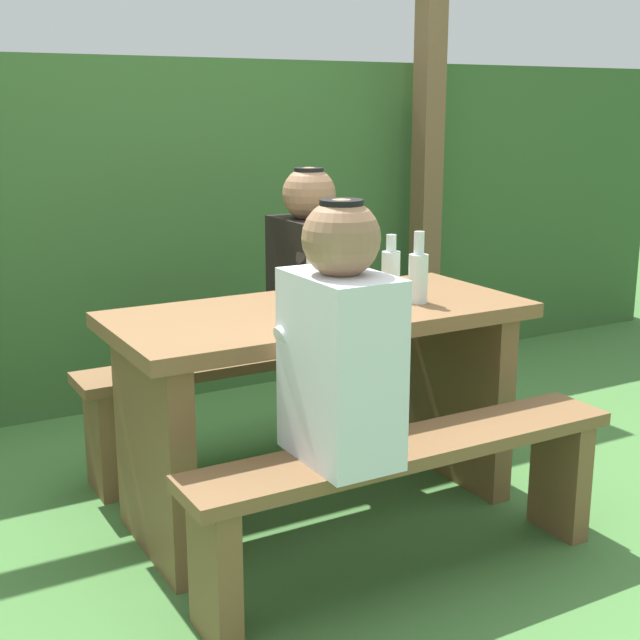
{
  "coord_description": "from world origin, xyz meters",
  "views": [
    {
      "loc": [
        -1.41,
        -2.48,
        1.4
      ],
      "look_at": [
        0.0,
        0.0,
        0.7
      ],
      "focal_mm": 49.14,
      "sensor_mm": 36.0,
      "label": 1
    }
  ],
  "objects_px": {
    "picnic_table": "(320,375)",
    "bottle_right": "(391,272)",
    "bottle_left": "(315,277)",
    "drinking_glass": "(344,284)",
    "bench_far": "(255,384)",
    "bench_near": "(408,481)",
    "person_white_shirt": "(340,342)",
    "bottle_center": "(418,275)",
    "person_black_coat": "(310,266)"
  },
  "relations": [
    {
      "from": "bench_near",
      "to": "bottle_right",
      "type": "relative_size",
      "value": 6.26
    },
    {
      "from": "bench_near",
      "to": "person_black_coat",
      "type": "height_order",
      "value": "person_black_coat"
    },
    {
      "from": "drinking_glass",
      "to": "bottle_right",
      "type": "bearing_deg",
      "value": -44.64
    },
    {
      "from": "bench_far",
      "to": "person_black_coat",
      "type": "relative_size",
      "value": 1.95
    },
    {
      "from": "bench_near",
      "to": "picnic_table",
      "type": "bearing_deg",
      "value": 90.0
    },
    {
      "from": "drinking_glass",
      "to": "bottle_left",
      "type": "bearing_deg",
      "value": -155.32
    },
    {
      "from": "drinking_glass",
      "to": "bench_far",
      "type": "bearing_deg",
      "value": 113.37
    },
    {
      "from": "bench_near",
      "to": "person_black_coat",
      "type": "relative_size",
      "value": 1.95
    },
    {
      "from": "bench_near",
      "to": "bottle_center",
      "type": "xyz_separation_m",
      "value": [
        0.33,
        0.43,
        0.52
      ]
    },
    {
      "from": "picnic_table",
      "to": "bottle_left",
      "type": "bearing_deg",
      "value": 78.5
    },
    {
      "from": "bench_far",
      "to": "bottle_center",
      "type": "bearing_deg",
      "value": -62.3
    },
    {
      "from": "picnic_table",
      "to": "person_black_coat",
      "type": "xyz_separation_m",
      "value": [
        0.25,
        0.52,
        0.27
      ]
    },
    {
      "from": "person_white_shirt",
      "to": "bottle_center",
      "type": "bearing_deg",
      "value": 36.99
    },
    {
      "from": "bench_far",
      "to": "bottle_right",
      "type": "xyz_separation_m",
      "value": [
        0.29,
        -0.52,
        0.51
      ]
    },
    {
      "from": "person_black_coat",
      "to": "bottle_left",
      "type": "height_order",
      "value": "person_black_coat"
    },
    {
      "from": "bottle_left",
      "to": "bottle_right",
      "type": "height_order",
      "value": "same"
    },
    {
      "from": "bottle_right",
      "to": "bottle_center",
      "type": "height_order",
      "value": "bottle_center"
    },
    {
      "from": "bench_far",
      "to": "person_white_shirt",
      "type": "xyz_separation_m",
      "value": [
        -0.23,
        -1.05,
        0.46
      ]
    },
    {
      "from": "person_white_shirt",
      "to": "bottle_left",
      "type": "bearing_deg",
      "value": 66.94
    },
    {
      "from": "drinking_glass",
      "to": "bottle_center",
      "type": "distance_m",
      "value": 0.28
    },
    {
      "from": "bench_near",
      "to": "person_white_shirt",
      "type": "height_order",
      "value": "person_white_shirt"
    },
    {
      "from": "bench_near",
      "to": "drinking_glass",
      "type": "height_order",
      "value": "drinking_glass"
    },
    {
      "from": "bottle_right",
      "to": "bottle_center",
      "type": "distance_m",
      "value": 0.12
    },
    {
      "from": "bench_near",
      "to": "bottle_left",
      "type": "xyz_separation_m",
      "value": [
        0.01,
        0.58,
        0.51
      ]
    },
    {
      "from": "drinking_glass",
      "to": "bottle_right",
      "type": "height_order",
      "value": "bottle_right"
    },
    {
      "from": "bench_near",
      "to": "person_white_shirt",
      "type": "xyz_separation_m",
      "value": [
        -0.23,
        0.0,
        0.46
      ]
    },
    {
      "from": "drinking_glass",
      "to": "person_black_coat",
      "type": "bearing_deg",
      "value": 78.94
    },
    {
      "from": "bottle_center",
      "to": "person_black_coat",
      "type": "bearing_deg",
      "value": 97.26
    },
    {
      "from": "picnic_table",
      "to": "bottle_left",
      "type": "height_order",
      "value": "bottle_left"
    },
    {
      "from": "bottle_left",
      "to": "person_white_shirt",
      "type": "bearing_deg",
      "value": -113.06
    },
    {
      "from": "person_black_coat",
      "to": "drinking_glass",
      "type": "relative_size",
      "value": 9.22
    },
    {
      "from": "picnic_table",
      "to": "bench_far",
      "type": "bearing_deg",
      "value": 90.0
    },
    {
      "from": "bottle_left",
      "to": "bottle_right",
      "type": "bearing_deg",
      "value": -8.75
    },
    {
      "from": "bench_far",
      "to": "bottle_center",
      "type": "relative_size",
      "value": 5.69
    },
    {
      "from": "person_black_coat",
      "to": "bottle_right",
      "type": "bearing_deg",
      "value": -85.39
    },
    {
      "from": "picnic_table",
      "to": "person_white_shirt",
      "type": "distance_m",
      "value": 0.64
    },
    {
      "from": "bench_near",
      "to": "drinking_glass",
      "type": "bearing_deg",
      "value": 75.28
    },
    {
      "from": "person_white_shirt",
      "to": "bottle_left",
      "type": "height_order",
      "value": "person_white_shirt"
    },
    {
      "from": "picnic_table",
      "to": "drinking_glass",
      "type": "distance_m",
      "value": 0.35
    },
    {
      "from": "bench_far",
      "to": "drinking_glass",
      "type": "bearing_deg",
      "value": -66.63
    },
    {
      "from": "person_white_shirt",
      "to": "bottle_center",
      "type": "xyz_separation_m",
      "value": [
        0.56,
        0.42,
        0.06
      ]
    },
    {
      "from": "bottle_left",
      "to": "bottle_center",
      "type": "relative_size",
      "value": 0.91
    },
    {
      "from": "bottle_left",
      "to": "bench_near",
      "type": "bearing_deg",
      "value": -91.09
    },
    {
      "from": "person_white_shirt",
      "to": "person_black_coat",
      "type": "height_order",
      "value": "same"
    },
    {
      "from": "picnic_table",
      "to": "bottle_right",
      "type": "relative_size",
      "value": 6.26
    },
    {
      "from": "bench_near",
      "to": "person_black_coat",
      "type": "xyz_separation_m",
      "value": [
        0.25,
        1.05,
        0.46
      ]
    },
    {
      "from": "person_white_shirt",
      "to": "drinking_glass",
      "type": "xyz_separation_m",
      "value": [
        0.41,
        0.65,
        0.0
      ]
    },
    {
      "from": "bench_near",
      "to": "bottle_left",
      "type": "relative_size",
      "value": 6.27
    },
    {
      "from": "bottle_left",
      "to": "bottle_right",
      "type": "relative_size",
      "value": 1.0
    },
    {
      "from": "bench_near",
      "to": "bottle_right",
      "type": "xyz_separation_m",
      "value": [
        0.29,
        0.54,
        0.51
      ]
    }
  ]
}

